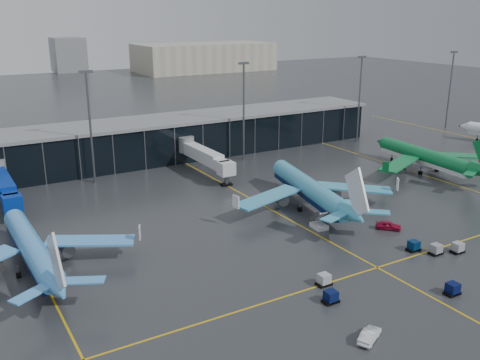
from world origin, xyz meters
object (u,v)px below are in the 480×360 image
baggage_carts (405,267)px  airliner_arkefly (30,234)px  airliner_aer_lingus (425,147)px  service_van_red (388,225)px  mobile_airstair (319,224)px  service_van_white (370,335)px  airliner_klm_near (309,177)px

baggage_carts → airliner_arkefly: bearing=148.5°
airliner_aer_lingus → service_van_red: bearing=-142.1°
baggage_carts → mobile_airstair: mobile_airstair is taller
baggage_carts → service_van_white: 20.18m
mobile_airstair → service_van_red: 12.43m
airliner_arkefly → airliner_aer_lingus: 93.16m
airliner_arkefly → service_van_white: airliner_arkefly is taller
airliner_aer_lingus → mobile_airstair: bearing=-155.8°
service_van_red → service_van_white: service_van_red is taller
airliner_aer_lingus → service_van_white: (-62.03, -46.40, -5.28)m
mobile_airstair → airliner_klm_near: bearing=68.2°
service_van_white → baggage_carts: bearing=-85.5°
baggage_carts → service_van_red: (9.97, 13.22, 0.00)m
airliner_arkefly → mobile_airstair: bearing=-12.6°
airliner_aer_lingus → baggage_carts: airliner_aer_lingus is taller
service_van_white → airliner_klm_near: bearing=-55.4°
airliner_aer_lingus → service_van_white: size_ratio=8.93×
service_van_red → service_van_white: bearing=177.2°
airliner_arkefly → service_van_white: (30.92, -39.97, -4.95)m
mobile_airstair → airliner_arkefly: bearing=174.7°
airliner_arkefly → mobile_airstair: size_ratio=10.72×
baggage_carts → service_van_white: baggage_carts is taller
airliner_klm_near → baggage_carts: bearing=-86.6°
airliner_klm_near → mobile_airstair: 12.63m
airliner_aer_lingus → service_van_red: 41.88m
baggage_carts → mobile_airstair: (-0.42, 20.04, 0.01)m
airliner_klm_near → airliner_aer_lingus: 40.36m
baggage_carts → mobile_airstair: bearing=91.2°
airliner_klm_near → baggage_carts: 31.00m
airliner_arkefly → service_van_red: size_ratio=8.25×
service_van_red → service_van_white: (-27.19, -23.74, -0.04)m
airliner_klm_near → service_van_white: bearing=-106.0°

